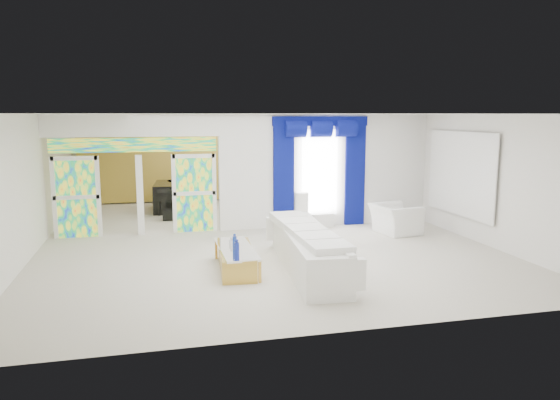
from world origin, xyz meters
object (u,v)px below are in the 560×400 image
object	(u,v)px
white_sofa	(307,251)
console_table	(312,220)
coffee_table	(236,259)
armchair	(395,219)
grand_piano	(176,197)

from	to	relation	value
white_sofa	console_table	distance (m)	3.96
coffee_table	armchair	bearing A→B (deg)	26.75
white_sofa	coffee_table	size ratio (longest dim) A/B	2.04
armchair	coffee_table	bearing A→B (deg)	108.74
white_sofa	armchair	world-z (taller)	armchair
white_sofa	coffee_table	world-z (taller)	white_sofa
white_sofa	console_table	world-z (taller)	white_sofa
coffee_table	armchair	distance (m)	4.97
coffee_table	console_table	bearing A→B (deg)	52.94
coffee_table	grand_piano	size ratio (longest dim) A/B	1.10
coffee_table	console_table	distance (m)	4.32
grand_piano	white_sofa	bearing A→B (deg)	-68.03
white_sofa	grand_piano	size ratio (longest dim) A/B	2.24
coffee_table	grand_piano	xyz separation A→B (m)	(-0.81, 6.93, 0.22)
white_sofa	console_table	size ratio (longest dim) A/B	3.48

